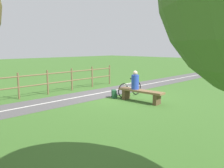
# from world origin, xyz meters

# --- Properties ---
(ground_plane) EXTENTS (80.00, 80.00, 0.00)m
(ground_plane) POSITION_xyz_m (0.00, 0.00, 0.00)
(ground_plane) COLOR #3D6B28
(paved_path) EXTENTS (2.29, 36.02, 0.02)m
(paved_path) POSITION_xyz_m (1.25, 4.00, 0.01)
(paved_path) COLOR #565454
(paved_path) RESTS_ON ground_plane
(path_centre_line) EXTENTS (0.42, 32.00, 0.00)m
(path_centre_line) POSITION_xyz_m (1.25, 4.00, 0.02)
(path_centre_line) COLOR silver
(path_centre_line) RESTS_ON paved_path
(bench) EXTENTS (2.11, 0.55, 0.51)m
(bench) POSITION_xyz_m (-1.35, 0.41, 0.36)
(bench) COLOR brown
(bench) RESTS_ON ground_plane
(person_seated) EXTENTS (0.34, 0.34, 0.80)m
(person_seated) POSITION_xyz_m (-1.05, 0.42, 0.85)
(person_seated) COLOR #2847B7
(person_seated) RESTS_ON bench
(bicycle) EXTENTS (0.08, 1.63, 0.85)m
(bicycle) POSITION_xyz_m (-0.29, -0.15, 0.35)
(bicycle) COLOR black
(bicycle) RESTS_ON ground_plane
(backpack) EXTENTS (0.38, 0.35, 0.37)m
(backpack) POSITION_xyz_m (-0.04, 0.66, 0.18)
(backpack) COLOR #1E4C2D
(backpack) RESTS_ON ground_plane
(fence_roadside) EXTENTS (0.30, 8.83, 1.19)m
(fence_roadside) POSITION_xyz_m (2.85, 2.34, 0.69)
(fence_roadside) COLOR brown
(fence_roadside) RESTS_ON ground_plane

